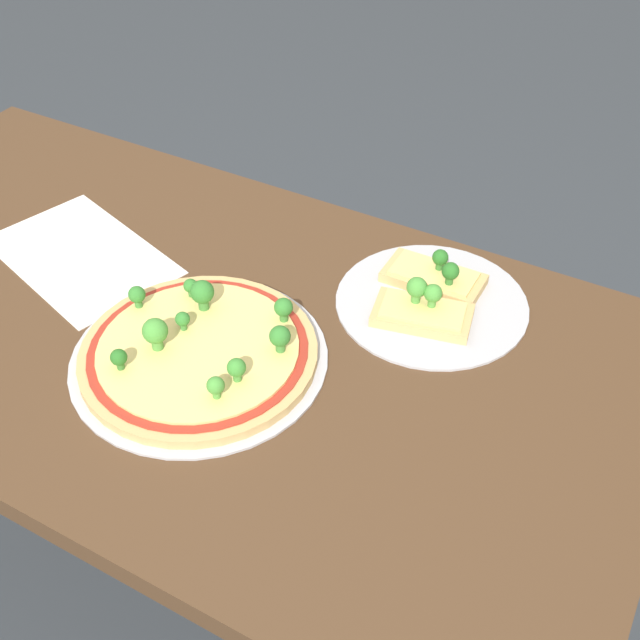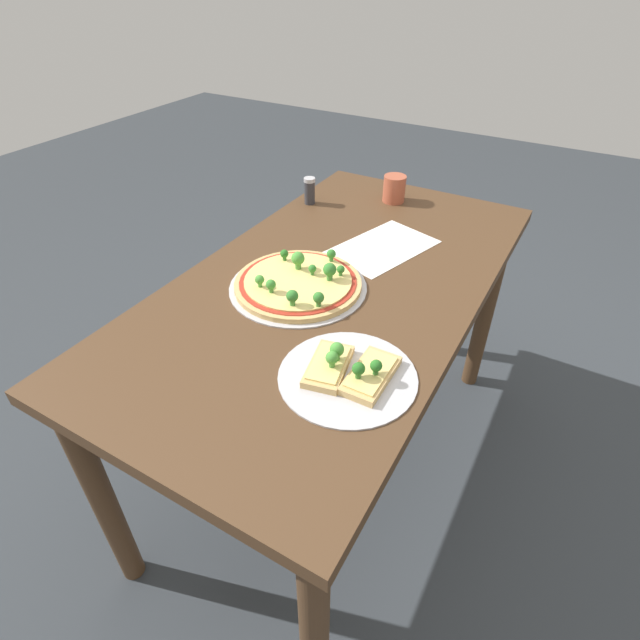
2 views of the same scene
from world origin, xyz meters
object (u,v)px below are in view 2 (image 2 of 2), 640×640
at_px(drinking_cup, 394,189).
at_px(condiment_shaker, 310,191).
at_px(dining_table, 335,309).
at_px(pizza_tray_slice, 349,372).
at_px(pizza_tray_whole, 299,283).

height_order(drinking_cup, condiment_shaker, same).
bearing_deg(dining_table, pizza_tray_slice, -147.38).
xyz_separation_m(pizza_tray_whole, drinking_cup, (0.62, 0.00, 0.03)).
height_order(pizza_tray_whole, condiment_shaker, condiment_shaker).
relative_size(pizza_tray_whole, pizza_tray_slice, 1.24).
height_order(pizza_tray_whole, drinking_cup, drinking_cup).
bearing_deg(condiment_shaker, pizza_tray_whole, -152.19).
bearing_deg(drinking_cup, condiment_shaker, 123.66).
distance_m(dining_table, pizza_tray_slice, 0.39).
distance_m(pizza_tray_whole, drinking_cup, 0.62).
xyz_separation_m(dining_table, pizza_tray_slice, (-0.31, -0.20, 0.11)).
bearing_deg(pizza_tray_slice, drinking_cup, 17.48).
bearing_deg(pizza_tray_whole, pizza_tray_slice, -131.06).
xyz_separation_m(pizza_tray_whole, pizza_tray_slice, (-0.23, -0.26, -0.00)).
bearing_deg(pizza_tray_whole, condiment_shaker, 27.81).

